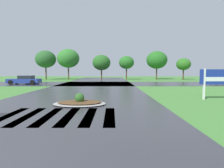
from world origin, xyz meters
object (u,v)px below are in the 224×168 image
at_px(car_blue_compact, 221,79).
at_px(estate_billboard, 220,78).
at_px(drainage_pipe_stack, 32,81).
at_px(median_island, 80,102).
at_px(car_white_sedan, 25,80).

bearing_deg(car_blue_compact, estate_billboard, -126.74).
distance_m(car_blue_compact, drainage_pipe_stack, 30.22).
xyz_separation_m(median_island, drainage_pipe_stack, (-10.46, 17.81, 0.31)).
xyz_separation_m(car_blue_compact, drainage_pipe_stack, (-30.17, -1.76, -0.19)).
relative_size(estate_billboard, median_island, 0.92).
bearing_deg(car_white_sedan, drainage_pipe_stack, -103.90).
bearing_deg(median_island, drainage_pipe_stack, 120.43).
bearing_deg(estate_billboard, median_island, 9.61).
bearing_deg(median_island, estate_billboard, 11.84).
height_order(median_island, car_white_sedan, car_white_sedan).
relative_size(median_island, car_white_sedan, 0.68).
bearing_deg(estate_billboard, car_blue_compact, -122.69).
bearing_deg(median_island, car_white_sedan, 123.59).
distance_m(car_white_sedan, drainage_pipe_stack, 1.58).
height_order(median_island, drainage_pipe_stack, drainage_pipe_stack).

